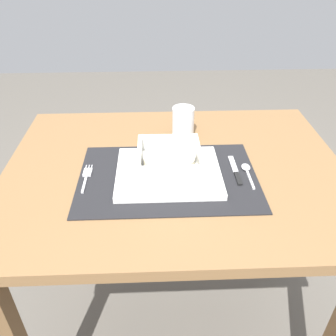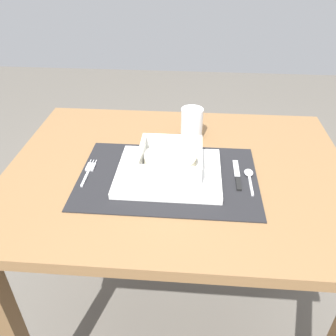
{
  "view_description": "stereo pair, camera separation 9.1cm",
  "coord_description": "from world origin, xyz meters",
  "px_view_note": "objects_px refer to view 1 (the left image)",
  "views": [
    {
      "loc": [
        -0.05,
        -0.8,
        1.3
      ],
      "look_at": [
        -0.02,
        -0.05,
        0.78
      ],
      "focal_mm": 37.43,
      "sensor_mm": 36.0,
      "label": 1
    },
    {
      "loc": [
        0.04,
        -0.79,
        1.3
      ],
      "look_at": [
        -0.02,
        -0.05,
        0.78
      ],
      "focal_mm": 37.43,
      "sensor_mm": 36.0,
      "label": 2
    }
  ],
  "objects_px": {
    "spoon": "(247,170)",
    "drinking_glass": "(183,124)",
    "fork": "(87,175)",
    "butter_knife": "(236,172)",
    "dining_table": "(175,199)",
    "porridge_bowl": "(169,160)"
  },
  "relations": [
    {
      "from": "spoon",
      "to": "drinking_glass",
      "type": "distance_m",
      "value": 0.26
    },
    {
      "from": "fork",
      "to": "drinking_glass",
      "type": "xyz_separation_m",
      "value": [
        0.27,
        0.21,
        0.04
      ]
    },
    {
      "from": "fork",
      "to": "butter_knife",
      "type": "distance_m",
      "value": 0.4
    },
    {
      "from": "fork",
      "to": "butter_knife",
      "type": "bearing_deg",
      "value": -4.16
    },
    {
      "from": "butter_knife",
      "to": "drinking_glass",
      "type": "xyz_separation_m",
      "value": [
        -0.13,
        0.21,
        0.04
      ]
    },
    {
      "from": "dining_table",
      "to": "butter_knife",
      "type": "height_order",
      "value": "butter_knife"
    },
    {
      "from": "porridge_bowl",
      "to": "spoon",
      "type": "xyz_separation_m",
      "value": [
        0.21,
        -0.01,
        -0.03
      ]
    },
    {
      "from": "porridge_bowl",
      "to": "drinking_glass",
      "type": "bearing_deg",
      "value": 75.25
    },
    {
      "from": "dining_table",
      "to": "butter_knife",
      "type": "xyz_separation_m",
      "value": [
        0.16,
        -0.04,
        0.12
      ]
    },
    {
      "from": "fork",
      "to": "spoon",
      "type": "relative_size",
      "value": 1.16
    },
    {
      "from": "dining_table",
      "to": "porridge_bowl",
      "type": "xyz_separation_m",
      "value": [
        -0.02,
        -0.02,
        0.15
      ]
    },
    {
      "from": "dining_table",
      "to": "fork",
      "type": "xyz_separation_m",
      "value": [
        -0.24,
        -0.04,
        0.12
      ]
    },
    {
      "from": "porridge_bowl",
      "to": "fork",
      "type": "distance_m",
      "value": 0.22
    },
    {
      "from": "dining_table",
      "to": "porridge_bowl",
      "type": "height_order",
      "value": "porridge_bowl"
    },
    {
      "from": "dining_table",
      "to": "butter_knife",
      "type": "relative_size",
      "value": 7.11
    },
    {
      "from": "butter_knife",
      "to": "spoon",
      "type": "bearing_deg",
      "value": 17.1
    },
    {
      "from": "spoon",
      "to": "drinking_glass",
      "type": "xyz_separation_m",
      "value": [
        -0.16,
        0.2,
        0.03
      ]
    },
    {
      "from": "spoon",
      "to": "drinking_glass",
      "type": "height_order",
      "value": "drinking_glass"
    },
    {
      "from": "spoon",
      "to": "drinking_glass",
      "type": "bearing_deg",
      "value": 131.8
    },
    {
      "from": "butter_knife",
      "to": "drinking_glass",
      "type": "bearing_deg",
      "value": 125.11
    },
    {
      "from": "porridge_bowl",
      "to": "drinking_glass",
      "type": "xyz_separation_m",
      "value": [
        0.05,
        0.2,
        0.0
      ]
    },
    {
      "from": "fork",
      "to": "drinking_glass",
      "type": "relative_size",
      "value": 1.31
    }
  ]
}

